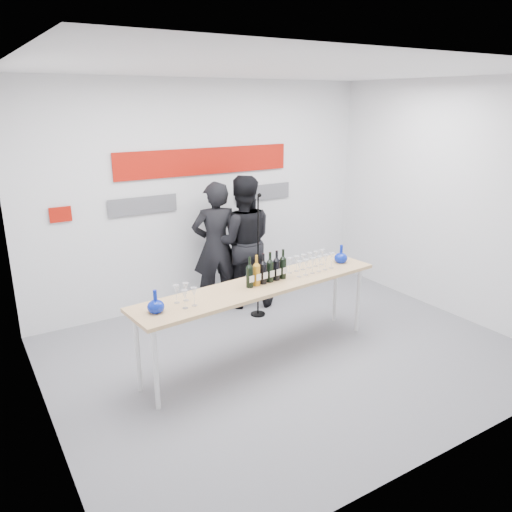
# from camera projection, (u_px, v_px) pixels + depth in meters

# --- Properties ---
(ground) EXTENTS (5.00, 5.00, 0.00)m
(ground) POSITION_uv_depth(u_px,v_px,m) (289.00, 354.00, 5.60)
(ground) COLOR slate
(ground) RESTS_ON ground
(back_wall) EXTENTS (5.00, 0.04, 3.00)m
(back_wall) POSITION_uv_depth(u_px,v_px,m) (206.00, 194.00, 6.77)
(back_wall) COLOR silver
(back_wall) RESTS_ON ground
(signage) EXTENTS (3.38, 0.02, 0.79)m
(signage) POSITION_uv_depth(u_px,v_px,m) (202.00, 172.00, 6.63)
(signage) COLOR #A31107
(signage) RESTS_ON back_wall
(tasting_table) EXTENTS (2.93, 0.86, 0.87)m
(tasting_table) POSITION_uv_depth(u_px,v_px,m) (261.00, 290.00, 5.29)
(tasting_table) COLOR tan
(tasting_table) RESTS_ON ground
(wine_bottles) EXTENTS (0.53, 0.13, 0.33)m
(wine_bottles) POSITION_uv_depth(u_px,v_px,m) (267.00, 268.00, 5.27)
(wine_bottles) COLOR black
(wine_bottles) RESTS_ON tasting_table
(decanter_left) EXTENTS (0.16, 0.16, 0.21)m
(decanter_left) POSITION_uv_depth(u_px,v_px,m) (155.00, 301.00, 4.55)
(decanter_left) COLOR #081FA0
(decanter_left) RESTS_ON tasting_table
(decanter_right) EXTENTS (0.16, 0.16, 0.21)m
(decanter_right) POSITION_uv_depth(u_px,v_px,m) (341.00, 254.00, 5.95)
(decanter_right) COLOR #081FA0
(decanter_right) RESTS_ON tasting_table
(glasses_left) EXTENTS (0.18, 0.23, 0.18)m
(glasses_left) POSITION_uv_depth(u_px,v_px,m) (185.00, 295.00, 4.72)
(glasses_left) COLOR silver
(glasses_left) RESTS_ON tasting_table
(glasses_right) EXTENTS (0.58, 0.27, 0.18)m
(glasses_right) POSITION_uv_depth(u_px,v_px,m) (311.00, 263.00, 5.66)
(glasses_right) COLOR silver
(glasses_right) RESTS_ON tasting_table
(presenter_left) EXTENTS (0.72, 0.56, 1.74)m
(presenter_left) POSITION_uv_depth(u_px,v_px,m) (216.00, 247.00, 6.61)
(presenter_left) COLOR black
(presenter_left) RESTS_ON ground
(presenter_right) EXTENTS (1.07, 0.96, 1.80)m
(presenter_right) POSITION_uv_depth(u_px,v_px,m) (242.00, 242.00, 6.72)
(presenter_right) COLOR black
(presenter_right) RESTS_ON ground
(mic_stand) EXTENTS (0.19, 0.19, 1.64)m
(mic_stand) POSITION_uv_depth(u_px,v_px,m) (258.00, 280.00, 6.47)
(mic_stand) COLOR black
(mic_stand) RESTS_ON ground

